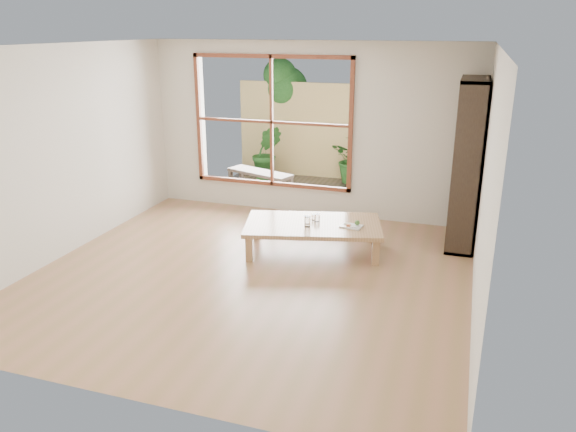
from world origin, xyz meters
name	(u,v)px	position (x,y,z in m)	size (l,w,h in m)	color
ground	(252,274)	(0.00, 0.00, 0.00)	(5.00, 5.00, 0.00)	#A97654
low_table	(313,226)	(0.49, 0.93, 0.33)	(1.92, 1.37, 0.38)	#A87C51
floor_cushion	(298,225)	(0.05, 1.71, 0.04)	(0.56, 0.56, 0.08)	beige
bookshelf	(467,164)	(2.31, 1.81, 1.09)	(0.35, 0.98, 2.19)	#32261C
glass_tall	(307,221)	(0.45, 0.79, 0.45)	(0.08, 0.08, 0.14)	silver
glass_mid	(317,218)	(0.52, 1.01, 0.43)	(0.07, 0.07, 0.10)	silver
glass_short	(314,217)	(0.47, 1.06, 0.42)	(0.06, 0.06, 0.08)	silver
glass_small	(308,220)	(0.42, 0.91, 0.42)	(0.07, 0.07, 0.09)	silver
food_tray	(352,225)	(1.00, 0.96, 0.40)	(0.29, 0.22, 0.08)	white
deck	(294,190)	(-0.60, 3.56, 0.00)	(2.80, 2.00, 0.05)	#322B24
garden_bench	(260,175)	(-1.09, 3.14, 0.35)	(1.27, 0.76, 0.39)	#32261C
bamboo_fence	(310,131)	(-0.60, 4.56, 0.90)	(2.80, 0.06, 1.80)	tan
shrub_right	(355,159)	(0.34, 4.32, 0.48)	(0.81, 0.70, 0.90)	#24551F
shrub_left	(267,153)	(-1.31, 4.09, 0.53)	(0.55, 0.45, 1.01)	#24551F
garden_tree	(281,89)	(-1.28, 4.86, 1.63)	(1.04, 0.85, 2.22)	#4C3D2D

